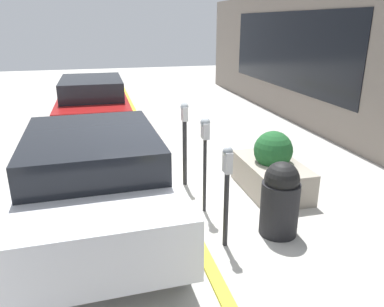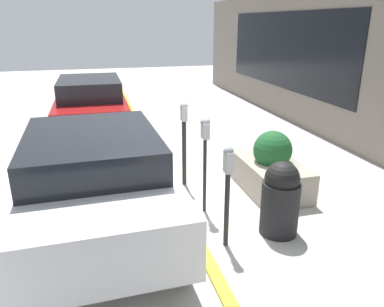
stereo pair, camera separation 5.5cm
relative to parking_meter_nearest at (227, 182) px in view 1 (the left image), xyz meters
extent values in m
plane|color=beige|center=(1.05, 0.27, -0.93)|extent=(40.00, 40.00, 0.00)
cube|color=gold|center=(1.05, 0.35, -0.91)|extent=(24.50, 0.16, 0.04)
cube|color=black|center=(6.57, -4.12, 1.10)|extent=(7.35, 0.02, 2.22)
cylinder|color=#232326|center=(0.00, 0.00, -0.40)|extent=(0.07, 0.07, 1.06)
cube|color=#B7B7BC|center=(0.00, 0.00, 0.26)|extent=(0.15, 0.09, 0.28)
sphere|color=gray|center=(0.00, 0.00, 0.40)|extent=(0.13, 0.13, 0.13)
cylinder|color=#232326|center=(1.00, 0.00, -0.33)|extent=(0.05, 0.05, 1.21)
cube|color=#B7B7BC|center=(1.00, 0.00, 0.40)|extent=(0.18, 0.09, 0.24)
sphere|color=gray|center=(1.00, 0.00, 0.52)|extent=(0.15, 0.15, 0.15)
cylinder|color=#232326|center=(2.09, 0.06, -0.33)|extent=(0.08, 0.08, 1.22)
cube|color=#B7B7BC|center=(2.09, 0.06, 0.41)|extent=(0.16, 0.09, 0.25)
sphere|color=gray|center=(2.09, 0.06, 0.53)|extent=(0.14, 0.14, 0.14)
cube|color=#A39989|center=(1.43, -1.35, -0.66)|extent=(1.56, 0.92, 0.55)
sphere|color=#1E5628|center=(1.43, -1.35, -0.17)|extent=(0.67, 0.67, 0.67)
cube|color=silver|center=(0.97, 1.64, -0.22)|extent=(4.28, 2.03, 0.69)
cube|color=black|center=(0.80, 1.64, 0.34)|extent=(2.24, 1.75, 0.41)
cylinder|color=black|center=(2.28, 0.76, -0.56)|extent=(0.74, 0.23, 0.74)
cylinder|color=black|center=(2.28, 2.52, -0.56)|extent=(0.74, 0.23, 0.74)
cylinder|color=black|center=(-0.34, 0.76, -0.56)|extent=(0.74, 0.23, 0.74)
cylinder|color=black|center=(-0.34, 2.52, -0.56)|extent=(0.74, 0.23, 0.74)
cube|color=maroon|center=(6.58, 1.63, -0.30)|extent=(4.37, 1.84, 0.58)
cube|color=black|center=(6.41, 1.63, 0.24)|extent=(2.28, 1.61, 0.50)
cylinder|color=black|center=(7.93, 0.80, -0.59)|extent=(0.68, 0.22, 0.68)
cylinder|color=black|center=(7.93, 2.47, -0.59)|extent=(0.68, 0.22, 0.68)
cylinder|color=black|center=(5.23, 0.80, -0.59)|extent=(0.68, 0.22, 0.68)
cylinder|color=black|center=(5.23, 2.47, -0.59)|extent=(0.68, 0.22, 0.68)
cylinder|color=black|center=(0.11, -0.83, -0.55)|extent=(0.53, 0.53, 0.77)
sphere|color=black|center=(0.11, -0.83, -0.10)|extent=(0.48, 0.48, 0.48)
camera|label=1|loc=(-4.12, 1.52, 1.92)|focal=35.00mm
camera|label=2|loc=(-4.11, 1.57, 1.92)|focal=35.00mm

